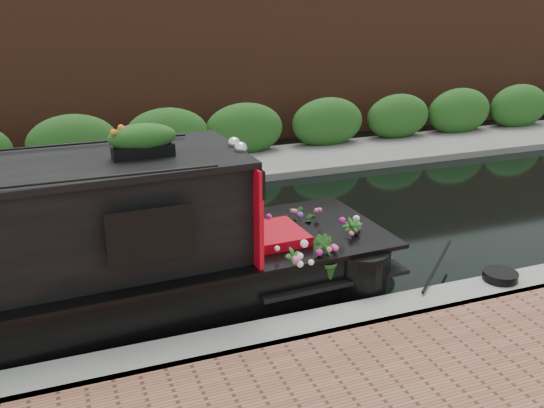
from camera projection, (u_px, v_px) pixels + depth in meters
name	position (u px, v px, depth m)	size (l,w,h in m)	color
ground	(220.00, 244.00, 10.37)	(80.00, 80.00, 0.00)	black
near_bank_coping	(296.00, 344.00, 7.47)	(40.00, 0.60, 0.50)	gray
far_bank_path	(170.00, 176.00, 14.06)	(40.00, 2.40, 0.34)	slate
far_hedge	(162.00, 166.00, 14.85)	(40.00, 1.10, 2.80)	#22511B
far_brick_wall	(147.00, 146.00, 16.70)	(40.00, 1.00, 8.00)	#532C1C
rope_fender	(380.00, 262.00, 9.31)	(0.33, 0.33, 0.39)	brown
coiled_mooring_rope	(500.00, 276.00, 8.53)	(0.48, 0.48, 0.12)	black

